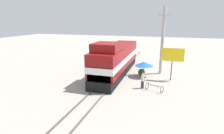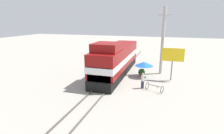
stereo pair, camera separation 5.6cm
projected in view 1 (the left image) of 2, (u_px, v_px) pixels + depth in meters
ground_plane at (112, 78)px, 22.46m from camera, size 120.00×120.00×0.00m
rail_near at (107, 77)px, 22.65m from camera, size 0.08×41.15×0.15m
rail_far at (118, 78)px, 22.24m from camera, size 0.08×41.15×0.15m
locomotive at (116, 60)px, 23.52m from camera, size 3.08×14.31×4.78m
utility_pole at (162, 41)px, 23.25m from camera, size 1.80×0.41×8.93m
vendor_umbrella at (144, 64)px, 22.60m from camera, size 2.35×2.35×2.00m
billboard_sign at (173, 56)px, 20.91m from camera, size 2.59×0.12×4.01m
shrub_cluster at (141, 72)px, 23.46m from camera, size 0.91×0.91×0.91m
person_bystander at (143, 80)px, 18.88m from camera, size 0.34×0.34×1.74m
bicycle at (154, 88)px, 18.26m from camera, size 1.87×1.32×0.76m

